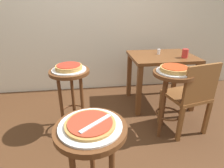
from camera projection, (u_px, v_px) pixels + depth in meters
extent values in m
plane|color=#4C2D19|center=(98.00, 154.00, 1.84)|extent=(6.00, 6.00, 0.00)
cylinder|color=#5B3319|center=(91.00, 129.00, 1.04)|extent=(0.42, 0.42, 0.03)
cylinder|color=#5B3319|center=(92.00, 161.00, 1.31)|extent=(0.04, 0.04, 0.71)
cylinder|color=silver|center=(90.00, 126.00, 1.03)|extent=(0.36, 0.36, 0.01)
cylinder|color=#B78442|center=(90.00, 124.00, 1.03)|extent=(0.29, 0.29, 0.01)
cylinder|color=#B23823|center=(90.00, 122.00, 1.02)|extent=(0.25, 0.25, 0.01)
cylinder|color=#5B3319|center=(174.00, 74.00, 1.87)|extent=(0.42, 0.42, 0.03)
cylinder|color=#5B3319|center=(165.00, 100.00, 2.14)|extent=(0.04, 0.04, 0.71)
cylinder|color=#5B3319|center=(162.00, 109.00, 1.95)|extent=(0.04, 0.04, 0.71)
cylinder|color=#5B3319|center=(182.00, 108.00, 1.98)|extent=(0.04, 0.04, 0.71)
torus|color=#5B3319|center=(168.00, 114.00, 2.06)|extent=(0.28, 0.28, 0.02)
cylinder|color=silver|center=(174.00, 71.00, 1.86)|extent=(0.35, 0.35, 0.01)
cylinder|color=tan|center=(174.00, 69.00, 1.85)|extent=(0.29, 0.29, 0.04)
cylinder|color=red|center=(175.00, 67.00, 1.84)|extent=(0.25, 0.25, 0.01)
cylinder|color=#5B3319|center=(69.00, 72.00, 1.92)|extent=(0.42, 0.42, 0.03)
cylinder|color=#5B3319|center=(73.00, 98.00, 2.19)|extent=(0.04, 0.04, 0.71)
cylinder|color=#5B3319|center=(61.00, 107.00, 2.00)|extent=(0.04, 0.04, 0.71)
cylinder|color=#5B3319|center=(82.00, 105.00, 2.03)|extent=(0.04, 0.04, 0.71)
torus|color=#5B3319|center=(73.00, 111.00, 2.11)|extent=(0.28, 0.28, 0.02)
cylinder|color=silver|center=(69.00, 70.00, 1.91)|extent=(0.35, 0.35, 0.01)
cylinder|color=tan|center=(69.00, 67.00, 1.90)|extent=(0.28, 0.28, 0.04)
cylinder|color=red|center=(69.00, 65.00, 1.89)|extent=(0.24, 0.24, 0.01)
cube|color=brown|center=(162.00, 57.00, 2.52)|extent=(0.86, 0.67, 0.04)
cube|color=brown|center=(139.00, 91.00, 2.36)|extent=(0.06, 0.06, 0.69)
cube|color=brown|center=(195.00, 88.00, 2.46)|extent=(0.06, 0.06, 0.69)
cube|color=brown|center=(129.00, 75.00, 2.88)|extent=(0.06, 0.06, 0.69)
cube|color=brown|center=(175.00, 73.00, 2.98)|extent=(0.06, 0.06, 0.69)
cylinder|color=red|center=(185.00, 53.00, 2.37)|extent=(0.08, 0.08, 0.11)
cylinder|color=white|center=(159.00, 52.00, 2.55)|extent=(0.04, 0.04, 0.07)
cube|color=brown|center=(186.00, 96.00, 2.06)|extent=(0.48, 0.48, 0.04)
cube|color=brown|center=(202.00, 84.00, 1.82)|extent=(0.40, 0.11, 0.40)
cube|color=brown|center=(185.00, 103.00, 2.37)|extent=(0.04, 0.04, 0.42)
cube|color=brown|center=(161.00, 108.00, 2.25)|extent=(0.04, 0.04, 0.42)
cube|color=brown|center=(207.00, 118.00, 2.06)|extent=(0.04, 0.04, 0.42)
cube|color=brown|center=(180.00, 125.00, 1.94)|extent=(0.04, 0.04, 0.42)
cube|color=silver|center=(96.00, 123.00, 1.01)|extent=(0.19, 0.16, 0.01)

